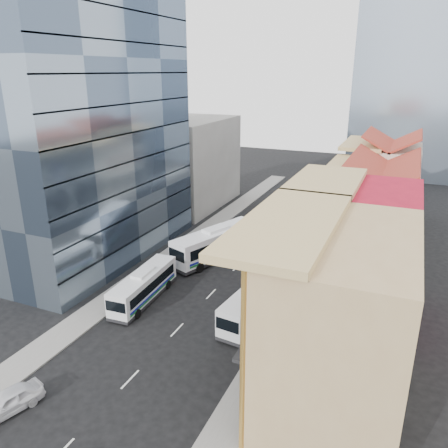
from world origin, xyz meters
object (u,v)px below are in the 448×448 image
at_px(bus_right, 255,301).
at_px(sedan_left, 8,402).
at_px(office_tower, 87,130).
at_px(bus_left_far, 216,243).
at_px(shophouse_tan, 342,322).
at_px(bus_left_near, 144,285).

height_order(bus_right, sedan_left, bus_right).
bearing_deg(office_tower, bus_left_far, 17.37).
bearing_deg(shophouse_tan, office_tower, 155.70).
bearing_deg(sedan_left, bus_left_near, 107.30).
height_order(office_tower, bus_right, office_tower).
distance_m(office_tower, bus_left_far, 19.46).
relative_size(office_tower, sedan_left, 6.57).
distance_m(shophouse_tan, sedan_left, 22.44).
xyz_separation_m(bus_left_far, sedan_left, (-2.29, -28.11, -1.19)).
xyz_separation_m(shophouse_tan, bus_right, (-8.50, 7.63, -4.35)).
height_order(office_tower, bus_left_near, office_tower).
relative_size(bus_left_near, sedan_left, 2.13).
xyz_separation_m(bus_left_near, bus_left_far, (2.29, 11.95, 0.41)).
relative_size(bus_right, sedan_left, 2.25).
bearing_deg(bus_left_near, shophouse_tan, -21.36).
bearing_deg(sedan_left, office_tower, 133.10).
bearing_deg(bus_right, bus_left_near, -166.92).
xyz_separation_m(office_tower, sedan_left, (11.50, -23.79, -14.22)).
height_order(shophouse_tan, sedan_left, shophouse_tan).
distance_m(bus_left_far, sedan_left, 28.22).
xyz_separation_m(office_tower, bus_left_far, (13.79, 4.31, -13.03)).
bearing_deg(bus_left_far, sedan_left, -74.58).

